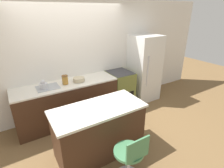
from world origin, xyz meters
TOP-DOWN VIEW (x-y plane):
  - ground_plane at (0.00, 0.00)m, footprint 14.00×14.00m
  - wall_back at (0.00, 0.70)m, footprint 8.00×0.06m
  - back_counter at (-0.33, 0.35)m, footprint 2.19×0.65m
  - kitchen_island at (-0.21, -0.90)m, footprint 1.52×0.71m
  - oven_range at (1.06, 0.34)m, footprint 0.57×0.66m
  - refrigerator at (1.85, 0.33)m, footprint 0.72×0.71m
  - stool_chair at (-0.10, -1.63)m, footprint 0.44×0.44m
  - kettle at (-0.79, 0.32)m, footprint 0.16×0.16m
  - mixing_bowl at (-0.05, 0.32)m, footprint 0.25×0.25m
  - canister_jar at (-0.35, 0.32)m, footprint 0.13×0.13m

SIDE VIEW (x-z plane):
  - ground_plane at x=0.00m, z-range 0.00..0.00m
  - stool_chair at x=-0.10m, z-range -0.03..0.82m
  - back_counter at x=-0.33m, z-range 0.00..0.91m
  - kitchen_island at x=-0.21m, z-range 0.00..0.91m
  - oven_range at x=1.06m, z-range 0.00..0.91m
  - refrigerator at x=1.85m, z-range 0.00..1.77m
  - mixing_bowl at x=-0.05m, z-range 0.91..0.99m
  - kettle at x=-0.79m, z-range 0.89..1.08m
  - canister_jar at x=-0.35m, z-range 0.91..1.10m
  - wall_back at x=0.00m, z-range 0.00..2.60m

